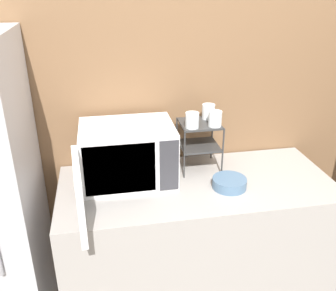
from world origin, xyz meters
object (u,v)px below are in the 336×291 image
Objects in this scene: microwave at (126,155)px; glass_front_left at (192,120)px; glass_back_right at (208,112)px; glass_front_right at (215,119)px; dish_rack at (199,136)px; bowl at (229,183)px.

glass_front_left reaches higher than microwave.
glass_back_right is at bearing 43.51° from glass_front_left.
glass_back_right is at bearing 16.23° from microwave.
glass_front_left is 0.18m from glass_back_right.
glass_front_right reaches higher than microwave.
glass_back_right reaches higher than dish_rack.
glass_back_right is at bearing 97.57° from bowl.
glass_back_right is (0.13, 0.13, 0.00)m from glass_front_left.
glass_front_left is at bearing 130.98° from bowl.
glass_back_right is at bearing 91.86° from glass_front_right.
microwave is 8.90× the size of glass_front_right.
glass_back_right is at bearing 41.72° from dish_rack.
glass_front_right is (0.07, -0.06, 0.13)m from dish_rack.
bowl is at bearing -82.43° from glass_back_right.
glass_front_right is 0.38m from bowl.
glass_front_left is at bearing -136.49° from glass_back_right.
bowl is (0.57, -0.18, -0.14)m from microwave.
microwave reaches higher than dish_rack.
microwave is 8.90× the size of glass_back_right.
glass_front_left is 0.46× the size of bowl.
microwave is 0.57m from glass_back_right.
bowl is at bearing -67.27° from dish_rack.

